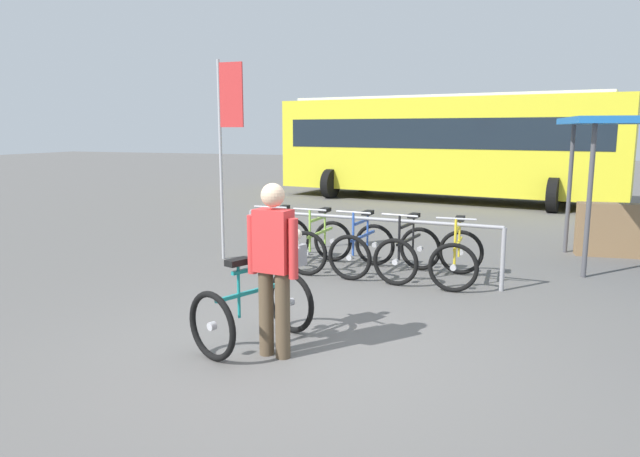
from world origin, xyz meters
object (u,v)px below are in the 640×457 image
object	(u,v)px
banner_flag	(227,122)
racked_bike_blue	(363,248)
racked_bike_yellow	(457,257)
racked_bike_lime	(320,245)
featured_bicycle	(263,295)
person_with_featured_bike	(274,262)
bus_distant	(446,142)
racked_bike_orange	(280,241)
racked_bike_black	(408,252)

from	to	relation	value
banner_flag	racked_bike_blue	bearing A→B (deg)	-2.63
racked_bike_blue	racked_bike_yellow	distance (m)	1.40
racked_bike_lime	featured_bicycle	bearing A→B (deg)	-80.06
person_with_featured_bike	bus_distant	xyz separation A→B (m)	(-0.30, 12.98, 0.83)
featured_bicycle	person_with_featured_bike	distance (m)	0.58
racked_bike_yellow	banner_flag	world-z (taller)	banner_flag
racked_bike_yellow	banner_flag	distance (m)	4.14
racked_bike_orange	racked_bike_lime	xyz separation A→B (m)	(0.70, -0.06, 0.00)
racked_bike_yellow	racked_bike_orange	bearing A→B (deg)	175.47
racked_bike_black	featured_bicycle	world-z (taller)	featured_bicycle
person_with_featured_bike	racked_bike_blue	bearing A→B (deg)	91.99
racked_bike_blue	featured_bicycle	bearing A→B (deg)	-92.56
racked_bike_lime	racked_bike_blue	xyz separation A→B (m)	(0.70, -0.06, -0.00)
racked_bike_orange	person_with_featured_bike	world-z (taller)	person_with_featured_bike
racked_bike_yellow	featured_bicycle	size ratio (longest dim) A/B	0.88
racked_bike_orange	bus_distant	distance (m)	9.63
bus_distant	banner_flag	world-z (taller)	banner_flag
racked_bike_orange	racked_bike_yellow	size ratio (longest dim) A/B	1.00
racked_bike_black	featured_bicycle	size ratio (longest dim) A/B	0.93
racked_bike_yellow	featured_bicycle	bearing A→B (deg)	-116.98
racked_bike_blue	person_with_featured_bike	bearing A→B (deg)	-88.01
racked_bike_yellow	racked_bike_lime	bearing A→B (deg)	175.47
racked_bike_orange	racked_bike_blue	bearing A→B (deg)	-4.53
racked_bike_orange	racked_bike_yellow	bearing A→B (deg)	-4.53
racked_bike_orange	racked_bike_yellow	xyz separation A→B (m)	(2.79, -0.22, 0.00)
racked_bike_black	person_with_featured_bike	bearing A→B (deg)	-99.75
racked_bike_lime	racked_bike_black	world-z (taller)	same
racked_bike_orange	racked_bike_blue	size ratio (longest dim) A/B	0.96
racked_bike_orange	racked_bike_lime	bearing A→B (deg)	-4.53
bus_distant	racked_bike_lime	bearing A→B (deg)	-93.13
person_with_featured_bike	banner_flag	size ratio (longest dim) A/B	0.51
racked_bike_yellow	bus_distant	size ratio (longest dim) A/B	0.11
racked_bike_orange	banner_flag	bearing A→B (deg)	-179.67
racked_bike_orange	racked_bike_black	size ratio (longest dim) A/B	0.95
racked_bike_yellow	bus_distant	bearing A→B (deg)	99.24
racked_bike_lime	racked_bike_yellow	world-z (taller)	same
racked_bike_orange	racked_bike_blue	world-z (taller)	same
featured_bicycle	person_with_featured_bike	size ratio (longest dim) A/B	0.77
racked_bike_yellow	racked_bike_blue	bearing A→B (deg)	175.47
person_with_featured_bike	banner_flag	world-z (taller)	banner_flag
racked_bike_black	banner_flag	xyz separation A→B (m)	(-2.99, 0.16, 1.86)
racked_bike_black	racked_bike_lime	bearing A→B (deg)	175.47
featured_bicycle	person_with_featured_bike	world-z (taller)	person_with_featured_bike
racked_bike_orange	racked_bike_lime	distance (m)	0.70
featured_bicycle	banner_flag	xyz separation A→B (m)	(-2.15, 3.23, 1.74)
racked_bike_black	person_with_featured_bike	xyz separation A→B (m)	(-0.58, -3.37, 0.54)
racked_bike_lime	racked_bike_blue	distance (m)	0.70
racked_bike_blue	person_with_featured_bike	xyz separation A→B (m)	(0.12, -3.42, 0.54)
racked_bike_orange	banner_flag	distance (m)	2.07
racked_bike_orange	featured_bicycle	bearing A→B (deg)	-68.81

